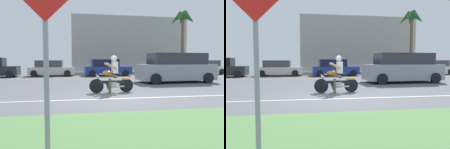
{
  "view_description": "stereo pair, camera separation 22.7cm",
  "coord_description": "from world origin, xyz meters",
  "views": [
    {
      "loc": [
        -1.19,
        -7.36,
        1.36
      ],
      "look_at": [
        0.8,
        3.99,
        0.61
      ],
      "focal_mm": 33.56,
      "sensor_mm": 36.0,
      "label": 1
    },
    {
      "loc": [
        -0.97,
        -7.39,
        1.36
      ],
      "look_at": [
        0.8,
        3.99,
        0.61
      ],
      "focal_mm": 33.56,
      "sensor_mm": 36.0,
      "label": 2
    }
  ],
  "objects": [
    {
      "name": "palm_tree_0",
      "position": [
        11.2,
        15.51,
        5.86
      ],
      "size": [
        3.29,
        3.35,
        7.18
      ],
      "color": "brown",
      "rests_on": "ground"
    },
    {
      "name": "parked_car_4",
      "position": [
        12.0,
        12.41,
        0.67
      ],
      "size": [
        4.14,
        2.02,
        1.43
      ],
      "color": "white",
      "rests_on": "ground"
    },
    {
      "name": "lane_line_far",
      "position": [
        0.0,
        8.87,
        0.0
      ],
      "size": [
        50.4,
        0.12,
        0.01
      ],
      "primitive_type": "cube",
      "color": "yellow",
      "rests_on": "ground"
    },
    {
      "name": "street_sign",
      "position": [
        -1.51,
        -4.92,
        1.47
      ],
      "size": [
        0.62,
        0.06,
        2.41
      ],
      "color": "gray",
      "rests_on": "ground"
    },
    {
      "name": "motorcyclist",
      "position": [
        0.35,
        1.43,
        0.67
      ],
      "size": [
        1.91,
        0.62,
        1.6
      ],
      "color": "black",
      "rests_on": "ground"
    },
    {
      "name": "grass_median",
      "position": [
        0.0,
        -4.1,
        0.03
      ],
      "size": [
        56.0,
        3.8,
        0.06
      ],
      "primitive_type": "cube",
      "color": "#5B8C4C",
      "rests_on": "ground"
    },
    {
      "name": "parked_car_2",
      "position": [
        1.66,
        11.79,
        0.71
      ],
      "size": [
        4.31,
        2.09,
        1.51
      ],
      "color": "navy",
      "rests_on": "ground"
    },
    {
      "name": "parked_car_1",
      "position": [
        -3.35,
        12.25,
        0.67
      ],
      "size": [
        3.97,
        2.03,
        1.41
      ],
      "color": "beige",
      "rests_on": "ground"
    },
    {
      "name": "lane_line_near",
      "position": [
        0.0,
        -0.04,
        0.0
      ],
      "size": [
        50.4,
        0.12,
        0.01
      ],
      "primitive_type": "cube",
      "color": "silver",
      "rests_on": "ground"
    },
    {
      "name": "parked_car_3",
      "position": [
        6.93,
        11.38,
        0.71
      ],
      "size": [
        3.77,
        1.99,
        1.52
      ],
      "color": "navy",
      "rests_on": "ground"
    },
    {
      "name": "building_far",
      "position": [
        6.04,
        21.0,
        3.58
      ],
      "size": [
        15.31,
        4.0,
        7.16
      ],
      "primitive_type": "cube",
      "color": "#A8A399",
      "rests_on": "ground"
    },
    {
      "name": "suv_nearby",
      "position": [
        5.1,
        5.06,
        0.9
      ],
      "size": [
        5.0,
        2.25,
        1.85
      ],
      "color": "#8C939E",
      "rests_on": "ground"
    },
    {
      "name": "ground",
      "position": [
        0.0,
        3.0,
        -0.02
      ],
      "size": [
        56.0,
        30.0,
        0.04
      ],
      "primitive_type": "cube",
      "color": "slate"
    }
  ]
}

